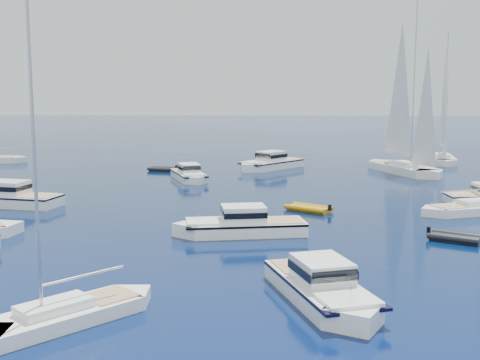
% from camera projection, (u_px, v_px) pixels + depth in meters
% --- Properties ---
extents(ground, '(400.00, 400.00, 0.00)m').
position_uv_depth(ground, '(141.00, 315.00, 26.96)').
color(ground, navy).
rests_on(ground, ground).
extents(motor_cruiser_right, '(5.65, 10.03, 2.52)m').
position_uv_depth(motor_cruiser_right, '(323.00, 302.00, 28.66)').
color(motor_cruiser_right, white).
rests_on(motor_cruiser_right, ground).
extents(motor_cruiser_centre, '(9.90, 4.45, 2.51)m').
position_uv_depth(motor_cruiser_centre, '(241.00, 234.00, 41.81)').
color(motor_cruiser_centre, white).
rests_on(motor_cruiser_centre, ground).
extents(motor_cruiser_far_l, '(10.54, 5.18, 2.66)m').
position_uv_depth(motor_cruiser_far_l, '(7.00, 205.00, 52.18)').
color(motor_cruiser_far_l, silver).
rests_on(motor_cruiser_far_l, ground).
extents(motor_cruiser_distant, '(9.31, 10.04, 2.76)m').
position_uv_depth(motor_cruiser_distant, '(270.00, 169.00, 75.73)').
color(motor_cruiser_distant, white).
rests_on(motor_cruiser_distant, ground).
extents(motor_cruiser_horizon, '(5.30, 8.92, 2.24)m').
position_uv_depth(motor_cruiser_horizon, '(189.00, 180.00, 66.66)').
color(motor_cruiser_horizon, white).
rests_on(motor_cruiser_horizon, ground).
extents(sailboat_fore, '(8.22, 8.59, 13.87)m').
position_uv_depth(sailboat_fore, '(64.00, 323.00, 26.05)').
color(sailboat_fore, white).
rests_on(sailboat_fore, ground).
extents(sailboat_centre, '(10.39, 5.87, 14.85)m').
position_uv_depth(sailboat_centre, '(474.00, 213.00, 48.95)').
color(sailboat_centre, white).
rests_on(sailboat_centre, ground).
extents(sailboat_sails_r, '(8.42, 14.03, 20.12)m').
position_uv_depth(sailboat_sails_r, '(403.00, 173.00, 72.27)').
color(sailboat_sails_r, white).
rests_on(sailboat_sails_r, ground).
extents(sailboat_sails_far, '(5.06, 12.18, 17.39)m').
position_uv_depth(sailboat_sails_far, '(441.00, 162.00, 82.67)').
color(sailboat_sails_far, silver).
rests_on(sailboat_sails_far, ground).
extents(tender_yellow, '(4.30, 3.90, 0.95)m').
position_uv_depth(tender_yellow, '(309.00, 211.00, 49.74)').
color(tender_yellow, '#C6860B').
rests_on(tender_yellow, ground).
extents(tender_grey_near, '(3.86, 3.31, 0.95)m').
position_uv_depth(tender_grey_near, '(455.00, 241.00, 39.98)').
color(tender_grey_near, black).
rests_on(tender_grey_near, ground).
extents(tender_grey_far, '(3.77, 2.59, 0.95)m').
position_uv_depth(tender_grey_far, '(163.00, 171.00, 73.91)').
color(tender_grey_far, black).
rests_on(tender_grey_far, ground).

